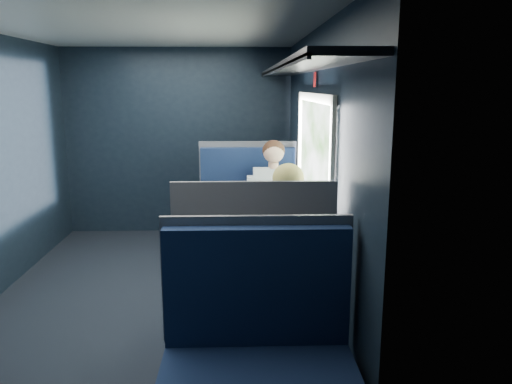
{
  "coord_description": "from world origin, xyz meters",
  "views": [
    {
      "loc": [
        0.76,
        -4.16,
        1.84
      ],
      "look_at": [
        0.9,
        0.0,
        0.95
      ],
      "focal_mm": 35.0,
      "sensor_mm": 36.0,
      "label": 1
    }
  ],
  "objects_px": {
    "bottle_small": "(301,200)",
    "cup": "(293,199)",
    "table": "(271,224)",
    "seat_bay_near": "(247,224)",
    "man": "(274,200)",
    "seat_row_back": "(258,364)",
    "seat_bay_far": "(253,292)",
    "woman": "(287,242)",
    "laptop": "(298,205)",
    "seat_row_front": "(247,205)"
  },
  "relations": [
    {
      "from": "seat_bay_near",
      "to": "woman",
      "type": "height_order",
      "value": "woman"
    },
    {
      "from": "man",
      "to": "woman",
      "type": "bearing_deg",
      "value": -90.0
    },
    {
      "from": "laptop",
      "to": "bottle_small",
      "type": "bearing_deg",
      "value": 67.45
    },
    {
      "from": "seat_row_back",
      "to": "laptop",
      "type": "xyz_separation_m",
      "value": [
        0.43,
        1.93,
        0.39
      ]
    },
    {
      "from": "seat_row_back",
      "to": "woman",
      "type": "bearing_deg",
      "value": 77.07
    },
    {
      "from": "man",
      "to": "laptop",
      "type": "bearing_deg",
      "value": -71.99
    },
    {
      "from": "seat_bay_far",
      "to": "seat_row_front",
      "type": "xyz_separation_m",
      "value": [
        0.0,
        2.67,
        -0.0
      ]
    },
    {
      "from": "seat_row_back",
      "to": "laptop",
      "type": "bearing_deg",
      "value": 77.39
    },
    {
      "from": "seat_bay_near",
      "to": "woman",
      "type": "relative_size",
      "value": 0.95
    },
    {
      "from": "table",
      "to": "laptop",
      "type": "distance_m",
      "value": 0.32
    },
    {
      "from": "seat_row_front",
      "to": "cup",
      "type": "height_order",
      "value": "seat_row_front"
    },
    {
      "from": "seat_bay_near",
      "to": "cup",
      "type": "bearing_deg",
      "value": -45.51
    },
    {
      "from": "table",
      "to": "cup",
      "type": "xyz_separation_m",
      "value": [
        0.23,
        0.44,
        0.12
      ]
    },
    {
      "from": "laptop",
      "to": "bottle_small",
      "type": "distance_m",
      "value": 0.08
    },
    {
      "from": "table",
      "to": "man",
      "type": "distance_m",
      "value": 0.7
    },
    {
      "from": "seat_row_back",
      "to": "man",
      "type": "xyz_separation_m",
      "value": [
        0.25,
        2.5,
        0.31
      ]
    },
    {
      "from": "seat_bay_far",
      "to": "woman",
      "type": "distance_m",
      "value": 0.43
    },
    {
      "from": "cup",
      "to": "laptop",
      "type": "bearing_deg",
      "value": -86.23
    },
    {
      "from": "man",
      "to": "cup",
      "type": "bearing_deg",
      "value": -57.85
    },
    {
      "from": "seat_bay_near",
      "to": "laptop",
      "type": "distance_m",
      "value": 0.94
    },
    {
      "from": "woman",
      "to": "laptop",
      "type": "height_order",
      "value": "woman"
    },
    {
      "from": "seat_row_front",
      "to": "bottle_small",
      "type": "xyz_separation_m",
      "value": [
        0.46,
        -1.58,
        0.42
      ]
    },
    {
      "from": "seat_bay_far",
      "to": "seat_row_front",
      "type": "distance_m",
      "value": 2.67
    },
    {
      "from": "table",
      "to": "seat_row_front",
      "type": "distance_m",
      "value": 1.82
    },
    {
      "from": "seat_bay_near",
      "to": "bottle_small",
      "type": "bearing_deg",
      "value": -54.25
    },
    {
      "from": "seat_bay_near",
      "to": "seat_bay_far",
      "type": "distance_m",
      "value": 1.75
    },
    {
      "from": "table",
      "to": "seat_row_back",
      "type": "bearing_deg",
      "value": -95.8
    },
    {
      "from": "laptop",
      "to": "seat_bay_far",
      "type": "bearing_deg",
      "value": -113.14
    },
    {
      "from": "seat_bay_near",
      "to": "man",
      "type": "distance_m",
      "value": 0.43
    },
    {
      "from": "table",
      "to": "seat_row_back",
      "type": "distance_m",
      "value": 1.82
    },
    {
      "from": "table",
      "to": "man",
      "type": "bearing_deg",
      "value": 84.48
    },
    {
      "from": "seat_row_back",
      "to": "bottle_small",
      "type": "xyz_separation_m",
      "value": [
        0.46,
        2.01,
        0.42
      ]
    },
    {
      "from": "seat_bay_near",
      "to": "seat_row_front",
      "type": "distance_m",
      "value": 0.92
    },
    {
      "from": "laptop",
      "to": "seat_row_front",
      "type": "bearing_deg",
      "value": 104.61
    },
    {
      "from": "seat_bay_far",
      "to": "seat_row_back",
      "type": "height_order",
      "value": "seat_bay_far"
    },
    {
      "from": "seat_bay_far",
      "to": "woman",
      "type": "xyz_separation_m",
      "value": [
        0.25,
        0.17,
        0.31
      ]
    },
    {
      "from": "bottle_small",
      "to": "cup",
      "type": "distance_m",
      "value": 0.24
    },
    {
      "from": "cup",
      "to": "woman",
      "type": "bearing_deg",
      "value": -98.07
    },
    {
      "from": "man",
      "to": "cup",
      "type": "distance_m",
      "value": 0.31
    },
    {
      "from": "seat_bay_far",
      "to": "table",
      "type": "bearing_deg",
      "value": 78.22
    },
    {
      "from": "seat_bay_near",
      "to": "seat_bay_far",
      "type": "bearing_deg",
      "value": -89.63
    },
    {
      "from": "man",
      "to": "woman",
      "type": "relative_size",
      "value": 1.0
    },
    {
      "from": "table",
      "to": "bottle_small",
      "type": "height_order",
      "value": "bottle_small"
    },
    {
      "from": "seat_bay_near",
      "to": "seat_bay_far",
      "type": "relative_size",
      "value": 1.0
    },
    {
      "from": "seat_bay_far",
      "to": "bottle_small",
      "type": "distance_m",
      "value": 1.25
    },
    {
      "from": "cup",
      "to": "table",
      "type": "bearing_deg",
      "value": -117.61
    },
    {
      "from": "table",
      "to": "seat_bay_near",
      "type": "height_order",
      "value": "seat_bay_near"
    },
    {
      "from": "seat_row_back",
      "to": "seat_bay_near",
      "type": "bearing_deg",
      "value": 90.24
    },
    {
      "from": "man",
      "to": "seat_bay_near",
      "type": "bearing_deg",
      "value": 146.52
    },
    {
      "from": "man",
      "to": "seat_bay_far",
      "type": "bearing_deg",
      "value": -99.03
    }
  ]
}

